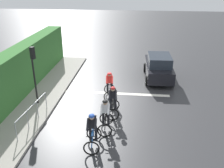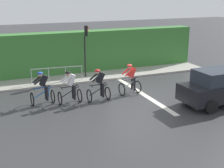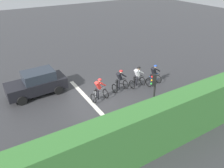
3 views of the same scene
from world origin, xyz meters
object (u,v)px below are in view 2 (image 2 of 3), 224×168
Objects in this scene: traffic_light_near_crossing at (86,44)px; cyclist_lead at (43,89)px; cyclist_mid at (99,86)px; pedestrian_railing_kerbside at (57,71)px; car_black at (220,87)px; cyclist_fourth at (131,80)px; cyclist_second at (70,88)px.

cyclist_lead is at bearing 137.65° from traffic_light_near_crossing.
pedestrian_railing_kerbside is (3.79, 1.29, -0.03)m from cyclist_mid.
cyclist_fourth is at bearing 47.51° from car_black.
cyclist_second is at bearing 177.69° from pedestrian_railing_kerbside.
car_black is at bearing -112.01° from cyclist_lead.
cyclist_second reaches higher than pedestrian_railing_kerbside.
cyclist_fourth is at bearing -86.55° from cyclist_second.
traffic_light_near_crossing reaches higher than cyclist_lead.
cyclist_second and cyclist_fourth have the same top height.
car_black is at bearing -134.41° from pedestrian_railing_kerbside.
pedestrian_railing_kerbside is (6.45, 6.58, -0.10)m from car_black.
car_black reaches higher than cyclist_second.
traffic_light_near_crossing is at bearing 17.61° from cyclist_fourth.
traffic_light_near_crossing reaches higher than cyclist_fourth.
car_black is 8.46m from traffic_light_near_crossing.
cyclist_second is (-0.38, -1.28, 0.00)m from cyclist_lead.
traffic_light_near_crossing is at bearing -9.22° from cyclist_mid.
cyclist_second is 0.55× the size of pedestrian_railing_kerbside.
cyclist_second is 1.45m from cyclist_mid.
cyclist_second and cyclist_mid have the same top height.
traffic_light_near_crossing is 2.53m from pedestrian_railing_kerbside.
cyclist_lead is at bearing 73.57° from cyclist_second.
cyclist_second is at bearing 82.22° from cyclist_mid.
car_black is (-3.24, -8.00, 0.08)m from cyclist_lead.
car_black is 9.22m from pedestrian_railing_kerbside.
cyclist_lead reaches higher than pedestrian_railing_kerbside.
pedestrian_railing_kerbside is (3.21, -1.42, -0.03)m from cyclist_lead.
cyclist_lead is at bearing 78.08° from cyclist_mid.
cyclist_lead is 4.66m from cyclist_fourth.
cyclist_fourth is 4.54m from car_black.
cyclist_fourth is at bearing -162.39° from traffic_light_near_crossing.
car_black reaches higher than cyclist_fourth.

